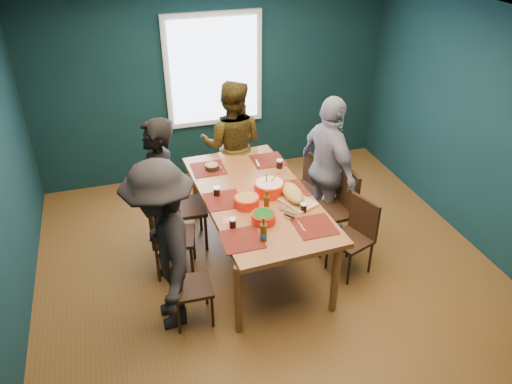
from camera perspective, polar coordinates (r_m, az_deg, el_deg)
The scene contains 26 objects.
room at distance 5.11m, azimuth 0.77°, elevation 4.67°, with size 5.01×5.01×2.71m.
dining_table at distance 5.40m, azimuth 0.06°, elevation -1.08°, with size 1.24×2.29×0.85m.
chair_left_far at distance 5.79m, azimuth -9.18°, elevation -1.03°, with size 0.49×0.49×1.04m.
chair_left_mid at distance 5.43m, azimuth -10.32°, elevation -4.30°, with size 0.51×0.51×0.94m.
chair_left_near at distance 4.83m, azimuth -8.40°, elevation -10.14°, with size 0.39×0.39×0.84m.
chair_right_far at distance 6.35m, azimuth 5.83°, elevation 1.14°, with size 0.46×0.46×0.84m.
chair_right_mid at distance 5.81m, azimuth 9.40°, elevation -1.20°, with size 0.47×0.47×0.99m.
chair_right_near at distance 5.51m, azimuth 11.42°, elevation -4.36°, with size 0.50×0.50×0.87m.
person_far_left at distance 5.32m, azimuth -10.88°, elevation -0.73°, with size 0.65×0.43×1.78m, color black.
person_back at distance 6.44m, azimuth -2.73°, elevation 5.39°, with size 0.83×0.65×1.71m, color black.
person_right at distance 5.88m, azimuth 8.28°, elevation 2.65°, with size 1.03×0.43×1.75m, color white.
person_near_left at distance 4.64m, azimuth -10.54°, elevation -6.28°, with size 1.13×0.65×1.74m, color black.
bowl_salad at distance 5.15m, azimuth -1.08°, elevation -1.03°, with size 0.26×0.26×0.11m.
bowl_dumpling at distance 5.36m, azimuth 1.53°, elevation 0.54°, with size 0.33×0.33×0.31m.
bowl_herbs at distance 4.90m, azimuth 0.86°, elevation -2.92°, with size 0.24×0.24×0.11m.
cutting_board at distance 5.26m, azimuth 4.18°, elevation -0.27°, with size 0.45×0.68×0.15m.
small_bowl at distance 5.86m, azimuth -5.03°, elevation 2.89°, with size 0.16×0.16×0.07m.
beer_bottle_a at distance 4.63m, azimuth 0.87°, elevation -4.65°, with size 0.07×0.07×0.25m.
beer_bottle_b at distance 5.07m, azimuth 1.22°, elevation -1.22°, with size 0.06×0.06×0.22m.
cola_glass_a at distance 4.83m, azimuth -2.68°, elevation -3.52°, with size 0.07×0.07×0.10m.
cola_glass_b at distance 5.08m, azimuth 5.46°, elevation -1.75°, with size 0.07×0.07×0.10m.
cola_glass_c at distance 5.87m, azimuth 2.71°, elevation 3.27°, with size 0.08×0.08×0.11m.
cola_glass_d at distance 5.34m, azimuth -4.52°, elevation 0.10°, with size 0.07×0.07×0.10m.
napkin_a at distance 5.45m, azimuth 3.33°, elevation 0.17°, with size 0.15×0.15×0.00m, color #DD655D.
napkin_b at distance 4.96m, azimuth -3.06°, elevation -3.23°, with size 0.13×0.13×0.00m, color #DD655D.
napkin_c at distance 4.94m, azimuth 6.44°, elevation -3.57°, with size 0.14×0.14×0.00m, color #DD655D.
Camera 1 is at (-1.40, -4.09, 3.65)m, focal length 35.00 mm.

